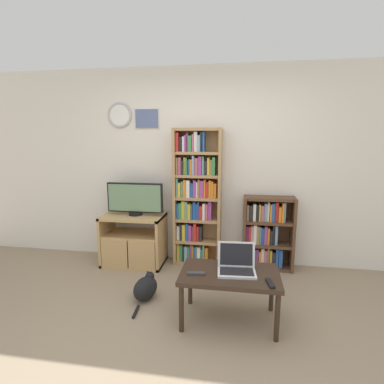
% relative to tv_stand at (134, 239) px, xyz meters
% --- Properties ---
extents(ground_plane, '(18.00, 18.00, 0.00)m').
position_rel_tv_stand_xyz_m(ground_plane, '(0.89, -1.55, -0.34)').
color(ground_plane, gray).
extents(wall_back, '(7.04, 0.09, 2.60)m').
position_rel_tv_stand_xyz_m(wall_back, '(0.89, 0.32, 0.96)').
color(wall_back, silver).
rests_on(wall_back, ground_plane).
extents(tv_stand, '(0.81, 0.51, 0.68)m').
position_rel_tv_stand_xyz_m(tv_stand, '(0.00, 0.00, 0.00)').
color(tv_stand, tan).
rests_on(tv_stand, ground_plane).
extents(television, '(0.75, 0.18, 0.43)m').
position_rel_tv_stand_xyz_m(television, '(0.03, 0.02, 0.55)').
color(television, black).
rests_on(television, tv_stand).
extents(bookshelf_tall, '(0.62, 0.24, 1.81)m').
position_rel_tv_stand_xyz_m(bookshelf_tall, '(0.82, 0.17, 0.56)').
color(bookshelf_tall, tan).
rests_on(bookshelf_tall, ground_plane).
extents(bookshelf_short, '(0.64, 0.27, 0.95)m').
position_rel_tv_stand_xyz_m(bookshelf_short, '(1.74, 0.16, 0.13)').
color(bookshelf_short, brown).
rests_on(bookshelf_short, ground_plane).
extents(coffee_table, '(0.90, 0.55, 0.48)m').
position_rel_tv_stand_xyz_m(coffee_table, '(1.32, -1.09, 0.08)').
color(coffee_table, '#332319').
rests_on(coffee_table, ground_plane).
extents(laptop, '(0.36, 0.30, 0.25)m').
position_rel_tv_stand_xyz_m(laptop, '(1.38, -1.06, 0.20)').
color(laptop, silver).
rests_on(laptop, coffee_table).
extents(remote_near_laptop, '(0.16, 0.06, 0.02)m').
position_rel_tv_stand_xyz_m(remote_near_laptop, '(1.03, -1.18, 0.15)').
color(remote_near_laptop, '#38383A').
rests_on(remote_near_laptop, coffee_table).
extents(remote_far_from_laptop, '(0.07, 0.17, 0.02)m').
position_rel_tv_stand_xyz_m(remote_far_from_laptop, '(1.67, -1.26, 0.15)').
color(remote_far_from_laptop, black).
rests_on(remote_far_from_laptop, coffee_table).
extents(cat, '(0.29, 0.55, 0.28)m').
position_rel_tv_stand_xyz_m(cat, '(0.44, -0.85, -0.22)').
color(cat, black).
rests_on(cat, ground_plane).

